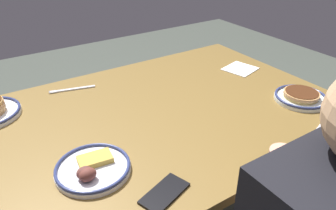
{
  "coord_description": "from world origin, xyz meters",
  "views": [
    {
      "loc": [
        0.54,
        0.93,
        1.37
      ],
      "look_at": [
        -0.04,
        0.02,
        0.75
      ],
      "focal_mm": 34.0,
      "sensor_mm": 36.0,
      "label": 1
    }
  ],
  "objects": [
    {
      "name": "dining_table",
      "position": [
        0.0,
        0.0,
        0.65
      ],
      "size": [
        1.49,
        0.98,
        0.72
      ],
      "color": "brown",
      "rests_on": "ground_plane"
    },
    {
      "name": "plate_center_pancakes",
      "position": [
        0.34,
        0.19,
        0.74
      ],
      "size": [
        0.23,
        0.23,
        0.05
      ],
      "color": "white",
      "rests_on": "dining_table"
    },
    {
      "name": "plate_far_companion",
      "position": [
        -0.56,
        0.25,
        0.74
      ],
      "size": [
        0.21,
        0.21,
        0.04
      ],
      "color": "white",
      "rests_on": "dining_table"
    },
    {
      "name": "cell_phone",
      "position": [
        0.2,
        0.39,
        0.73
      ],
      "size": [
        0.16,
        0.11,
        0.01
      ],
      "primitive_type": "cube",
      "rotation": [
        0.0,
        0.0,
        0.33
      ],
      "color": "black",
      "rests_on": "dining_table"
    },
    {
      "name": "paper_napkin",
      "position": [
        -0.58,
        -0.13,
        0.72
      ],
      "size": [
        0.18,
        0.17,
        0.0
      ],
      "primitive_type": "cube",
      "rotation": [
        0.0,
        0.0,
        0.26
      ],
      "color": "white",
      "rests_on": "dining_table"
    },
    {
      "name": "fork_near",
      "position": [
        0.21,
        -0.37,
        0.73
      ],
      "size": [
        0.2,
        0.07,
        0.01
      ],
      "color": "silver",
      "rests_on": "dining_table"
    },
    {
      "name": "fork_far",
      "position": [
        -0.49,
        0.41,
        0.73
      ],
      "size": [
        0.18,
        0.07,
        0.01
      ],
      "color": "silver",
      "rests_on": "dining_table"
    }
  ]
}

